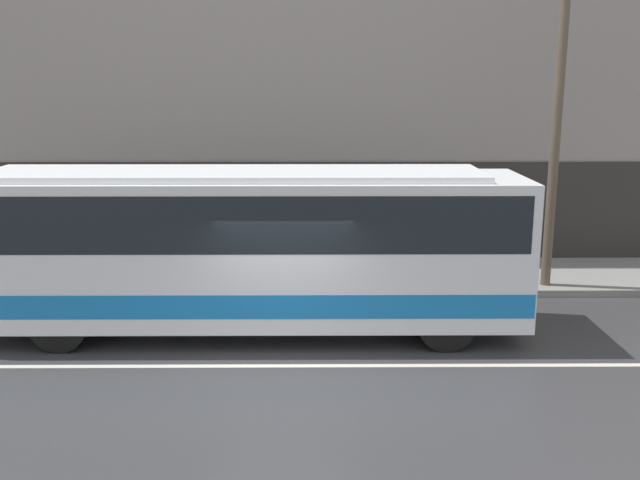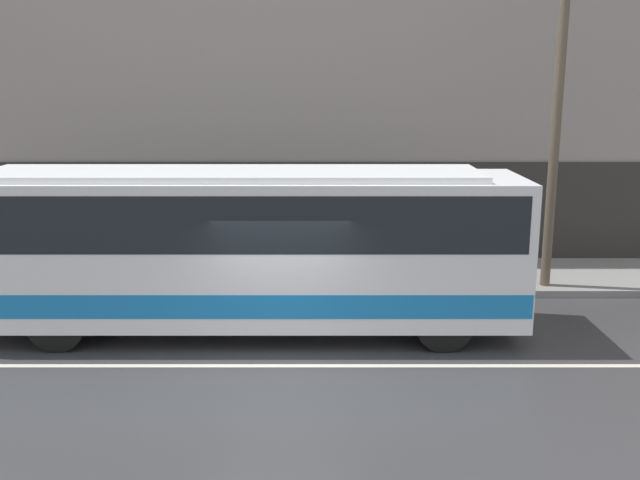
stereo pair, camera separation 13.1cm
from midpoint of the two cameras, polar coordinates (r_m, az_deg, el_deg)
The scene contains 6 objects.
ground_plane at distance 12.78m, azimuth -3.22°, elevation -10.04°, with size 60.00×60.00×0.00m, color #38383A.
sidewalk at distance 18.02m, azimuth -2.37°, elevation -2.92°, with size 60.00×3.15×0.17m.
building_facade at distance 19.10m, azimuth -2.36°, elevation 15.50°, with size 60.00×0.35×12.15m.
lane_stripe at distance 12.78m, azimuth -3.22°, elevation -10.02°, with size 54.00×0.14×0.01m.
transit_bus at distance 14.03m, azimuth -6.99°, elevation -0.21°, with size 11.19×2.49×3.24m.
utility_pole_near at distance 17.16m, azimuth 18.33°, elevation 10.77°, with size 0.22×0.22×8.75m.
Camera 1 is at (0.56, -11.77, 4.94)m, focal length 40.00 mm.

